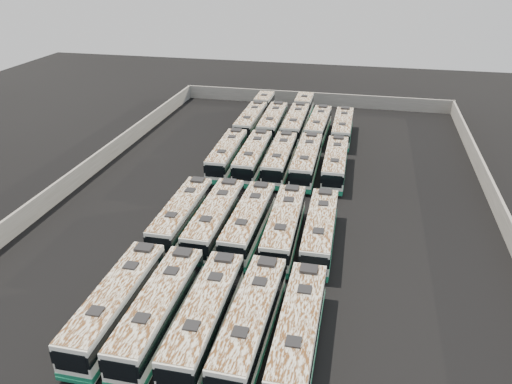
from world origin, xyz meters
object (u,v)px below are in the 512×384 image
object	(u,v)px
bus_midfront_far_right	(320,230)
bus_front_far_left	(117,304)
bus_front_center	(205,317)
bus_midfront_left	(215,219)
bus_midback_left	(253,157)
bus_back_left	(273,123)
bus_midback_far_right	(335,163)
bus_midback_center	(280,159)
bus_back_right	(318,126)
bus_midfront_far_left	(182,215)
bus_front_far_right	(299,331)
bus_midfront_right	(284,227)
bus_back_far_right	(343,128)
bus_front_right	(251,323)
bus_midfront_center	(249,222)
bus_back_center	(298,117)
bus_midback_far_left	(227,155)
bus_front_left	(159,310)
bus_midback_right	(306,161)
bus_back_far_left	(256,115)

from	to	relation	value
bus_midfront_far_right	bus_front_far_left	bearing A→B (deg)	-135.04
bus_front_center	bus_midfront_left	size ratio (longest dim) A/B	0.99
bus_midback_left	bus_back_left	size ratio (longest dim) A/B	1.00
bus_midfront_far_right	bus_midback_far_right	xyz separation A→B (m)	(0.12, 15.70, -0.00)
bus_midback_left	bus_midback_center	bearing A→B (deg)	2.32
bus_back_left	bus_back_right	size ratio (longest dim) A/B	1.03
bus_midfront_far_left	bus_midfront_far_right	xyz separation A→B (m)	(12.92, 0.04, -0.00)
bus_midfront_left	bus_front_far_right	bearing A→B (deg)	-53.74
bus_midfront_left	bus_midback_center	world-z (taller)	bus_midfront_left
bus_midfront_right	bus_midback_far_right	world-z (taller)	bus_midfront_right
bus_midfront_left	bus_back_far_right	size ratio (longest dim) A/B	1.05
bus_front_center	bus_midfront_right	size ratio (longest dim) A/B	1.00
bus_front_far_left	bus_midfront_right	xyz separation A→B (m)	(9.67, 13.19, -0.02)
bus_front_right	bus_midfront_far_left	bearing A→B (deg)	127.32
bus_midfront_center	bus_back_center	bearing A→B (deg)	90.84
bus_back_far_right	bus_midback_far_left	bearing A→B (deg)	-135.10
bus_midfront_center	bus_back_center	xyz separation A→B (m)	(-0.02, 31.94, 0.02)
bus_front_left	bus_midback_far_left	distance (m)	29.06
bus_front_right	bus_midback_right	distance (m)	28.75
bus_front_far_right	bus_midfront_right	distance (m)	13.55
bus_midback_center	bus_back_center	bearing A→B (deg)	89.59
bus_front_right	bus_midfront_far_left	world-z (taller)	bus_front_right
bus_midback_far_left	bus_back_left	world-z (taller)	bus_back_left
bus_front_far_right	bus_midback_far_right	world-z (taller)	bus_front_far_right
bus_midback_center	bus_midback_left	bearing A→B (deg)	-177.63
bus_front_left	bus_midfront_left	xyz separation A→B (m)	(0.07, 13.11, 0.01)
bus_back_center	bus_midback_far_left	bearing A→B (deg)	-111.85
bus_midback_far_left	bus_midback_center	bearing A→B (deg)	-1.05
bus_midfront_far_left	bus_midback_left	xyz separation A→B (m)	(3.30, 15.46, 0.03)
bus_front_right	bus_midback_right	xyz separation A→B (m)	(0.01, 28.75, -0.01)
bus_front_left	bus_front_far_left	bearing A→B (deg)	179.82
bus_midback_right	bus_back_left	distance (m)	14.64
bus_front_center	bus_midfront_far_right	distance (m)	14.73
bus_midback_far_left	bus_midback_right	size ratio (longest dim) A/B	0.97
bus_back_far_left	bus_back_right	size ratio (longest dim) A/B	1.55
bus_front_far_right	bus_back_center	world-z (taller)	bus_back_center
bus_midback_far_left	bus_back_left	size ratio (longest dim) A/B	0.98
bus_midfront_far_left	bus_back_right	distance (m)	30.39
bus_midfront_far_left	bus_back_far_left	xyz separation A→B (m)	(-0.06, 31.85, -0.01)
bus_front_left	bus_midback_right	size ratio (longest dim) A/B	1.00
bus_front_right	bus_midfront_right	size ratio (longest dim) A/B	1.01
bus_front_far_right	bus_front_right	bearing A→B (deg)	178.22
bus_back_far_left	bus_back_center	size ratio (longest dim) A/B	0.97
bus_front_center	bus_front_far_right	size ratio (longest dim) A/B	1.01
bus_front_left	bus_midfront_center	world-z (taller)	bus_front_left
bus_front_left	bus_midback_far_right	bearing A→B (deg)	71.07
bus_back_right	bus_midfront_center	bearing A→B (deg)	-95.24
bus_midfront_far_right	bus_back_far_right	xyz separation A→B (m)	(0.13, 28.69, -0.01)
bus_midfront_center	bus_front_left	bearing A→B (deg)	-102.77
bus_front_left	bus_back_far_right	distance (m)	43.14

